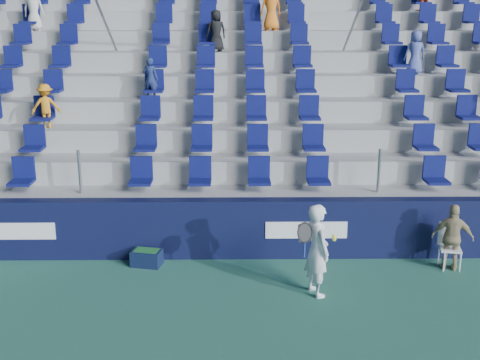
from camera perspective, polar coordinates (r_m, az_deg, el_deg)
name	(u,v)px	position (r m, az deg, el deg)	size (l,w,h in m)	color
ground	(229,340)	(9.35, -1.08, -14.94)	(70.00, 70.00, 0.00)	#2B6450
sponsor_wall	(230,228)	(11.93, -0.97, -4.62)	(24.00, 0.32, 1.20)	black
grandstand	(230,109)	(16.48, -0.92, 6.72)	(24.00, 8.17, 6.63)	#999994
tennis_player	(317,250)	(10.43, 7.32, -6.58)	(0.69, 0.70, 1.64)	white
line_judge_chair	(449,242)	(12.21, 19.22, -5.59)	(0.45, 0.46, 0.87)	white
line_judge	(453,237)	(12.04, 19.51, -5.16)	(0.76, 0.32, 1.30)	tan
ball_bin	(147,257)	(11.84, -8.84, -7.22)	(0.63, 0.48, 0.32)	#0E1836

